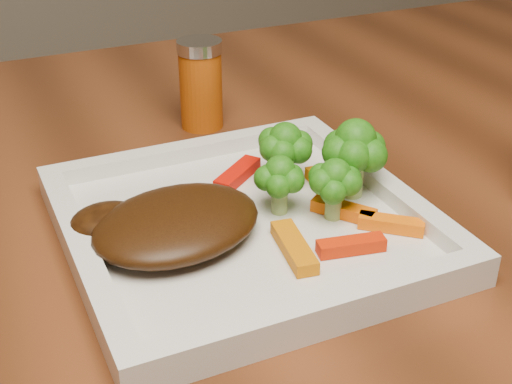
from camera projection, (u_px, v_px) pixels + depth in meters
name	position (u px, v px, depth m)	size (l,w,h in m)	color
plate	(244.00, 229.00, 0.56)	(0.27, 0.27, 0.01)	silver
steak	(177.00, 223.00, 0.53)	(0.13, 0.10, 0.03)	#381C08
broccoli_0	(285.00, 147.00, 0.59)	(0.05, 0.05, 0.07)	#177513
broccoli_1	(354.00, 160.00, 0.58)	(0.06, 0.06, 0.06)	#265D0F
broccoli_2	(335.00, 184.00, 0.55)	(0.05, 0.05, 0.06)	#236F12
broccoli_3	(280.00, 178.00, 0.56)	(0.05, 0.05, 0.06)	#187A14
carrot_0	(351.00, 245.00, 0.52)	(0.05, 0.01, 0.01)	red
carrot_1	(391.00, 224.00, 0.54)	(0.05, 0.01, 0.01)	#F26203
carrot_2	(294.00, 247.00, 0.52)	(0.06, 0.02, 0.01)	#C86903
carrot_3	(336.00, 171.00, 0.62)	(0.05, 0.01, 0.01)	#D76F03
carrot_4	(238.00, 174.00, 0.62)	(0.06, 0.02, 0.01)	red
carrot_5	(343.00, 210.00, 0.56)	(0.05, 0.01, 0.01)	#E55803
spice_shaker	(201.00, 84.00, 0.73)	(0.04, 0.04, 0.09)	#9C4008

